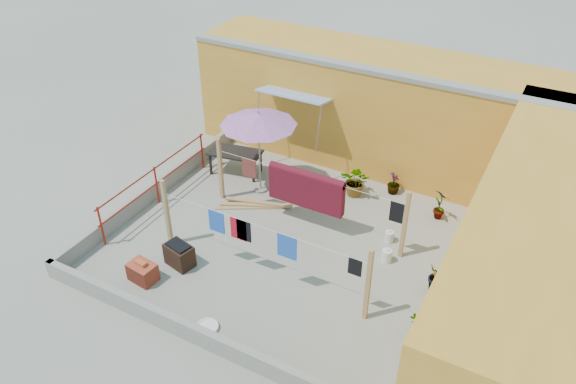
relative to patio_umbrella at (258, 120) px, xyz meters
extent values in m
plane|color=#9E998E|center=(1.78, -1.59, -2.15)|extent=(80.00, 80.00, 0.00)
cube|color=orange|center=(2.28, 3.11, -0.55)|extent=(11.00, 2.40, 3.20)
cube|color=gray|center=(2.28, 2.06, 1.00)|extent=(11.00, 0.35, 0.12)
cube|color=#2D51B2|center=(0.18, 1.56, 0.10)|extent=(2.00, 0.79, 0.22)
cylinder|color=gray|center=(-0.77, 1.19, -0.55)|extent=(0.03, 0.30, 1.28)
cylinder|color=gray|center=(1.13, 1.19, -0.55)|extent=(0.03, 0.30, 1.28)
cube|color=orange|center=(6.98, -1.59, -0.55)|extent=(2.40, 9.00, 3.20)
cube|color=gray|center=(1.78, -5.17, -1.93)|extent=(8.30, 0.16, 0.44)
cube|color=gray|center=(-2.30, -1.59, -1.93)|extent=(0.16, 7.30, 0.44)
cylinder|color=maroon|center=(-2.07, -3.79, -1.60)|extent=(0.05, 0.05, 1.10)
cylinder|color=maroon|center=(-2.07, -1.79, -1.60)|extent=(0.05, 0.05, 1.10)
cylinder|color=maroon|center=(-2.07, 0.21, -1.60)|extent=(0.05, 0.05, 1.10)
cylinder|color=maroon|center=(-2.07, -1.79, -1.10)|extent=(0.04, 4.20, 0.04)
cylinder|color=maroon|center=(-2.07, -1.79, -1.55)|extent=(0.04, 4.20, 0.04)
cube|color=tan|center=(-0.72, -2.99, -1.25)|extent=(0.09, 0.09, 1.80)
cube|color=tan|center=(4.28, -2.99, -1.25)|extent=(0.09, 0.09, 1.80)
cube|color=tan|center=(4.28, -0.79, -1.25)|extent=(0.09, 0.09, 1.80)
cube|color=tan|center=(-0.72, -0.79, -1.25)|extent=(0.09, 0.09, 1.80)
cylinder|color=silver|center=(1.78, -2.99, -0.70)|extent=(5.00, 0.01, 0.01)
cylinder|color=silver|center=(1.78, -0.79, -0.70)|extent=(5.00, 0.01, 0.01)
cube|color=#500D1A|center=(1.78, -0.79, -1.10)|extent=(1.96, 0.22, 0.91)
cube|color=black|center=(4.06, -0.79, -0.97)|extent=(0.32, 0.02, 0.54)
cube|color=maroon|center=(0.17, -0.79, -0.96)|extent=(0.40, 0.02, 0.52)
cube|color=blue|center=(0.70, -2.99, -0.98)|extent=(0.40, 0.02, 0.56)
cube|color=black|center=(1.40, -2.99, -0.97)|extent=(0.35, 0.02, 0.53)
cube|color=#B60E20|center=(1.27, -2.99, -0.98)|extent=(0.41, 0.02, 0.55)
cube|color=blue|center=(2.46, -2.99, -1.00)|extent=(0.45, 0.02, 0.59)
cube|color=black|center=(3.97, -2.99, -0.90)|extent=(0.28, 0.02, 0.41)
cylinder|color=gray|center=(0.00, 0.00, -2.12)|extent=(0.36, 0.36, 0.06)
cylinder|color=gray|center=(0.00, 0.00, -1.01)|extent=(0.04, 0.04, 2.29)
cone|color=#B863A4|center=(0.00, 0.00, 0.02)|extent=(2.41, 2.41, 0.32)
cylinder|color=gray|center=(0.00, 0.00, 0.20)|extent=(0.04, 0.04, 0.10)
cube|color=black|center=(-1.08, 0.43, -1.48)|extent=(1.59, 1.00, 0.06)
cube|color=black|center=(-1.66, 0.02, -1.83)|extent=(0.06, 0.06, 0.65)
cube|color=black|center=(-1.77, 0.61, -1.83)|extent=(0.06, 0.06, 0.65)
cube|color=black|center=(-0.39, 0.26, -1.83)|extent=(0.06, 0.06, 0.65)
cube|color=black|center=(-0.50, 0.84, -1.83)|extent=(0.06, 0.06, 0.65)
cube|color=#A43825|center=(-0.46, -4.29, -1.93)|extent=(0.64, 0.50, 0.44)
cube|color=#BD582C|center=(-0.46, -4.29, -1.67)|extent=(0.29, 0.16, 0.09)
cube|color=tan|center=(0.16, -0.88, -2.13)|extent=(1.62, 0.99, 0.04)
cube|color=tan|center=(0.24, -0.76, -2.09)|extent=(1.68, 0.86, 0.04)
cube|color=tan|center=(0.32, -0.64, -2.05)|extent=(1.75, 0.63, 0.04)
cube|color=black|center=(-0.05, -3.49, -1.88)|extent=(0.72, 0.56, 0.54)
cube|color=black|center=(-0.05, -3.49, -1.59)|extent=(0.60, 0.43, 0.04)
cylinder|color=silver|center=(1.61, -4.79, -2.12)|extent=(0.44, 0.44, 0.06)
torus|color=silver|center=(1.61, -4.79, -2.09)|extent=(0.47, 0.47, 0.05)
cylinder|color=silver|center=(3.86, -0.43, -2.01)|extent=(0.21, 0.21, 0.29)
cylinder|color=silver|center=(3.86, -0.43, -1.84)|extent=(0.06, 0.06, 0.05)
cylinder|color=silver|center=(4.06, -1.14, -1.99)|extent=(0.24, 0.24, 0.32)
cylinder|color=silver|center=(4.06, -1.14, -1.81)|extent=(0.06, 0.06, 0.05)
torus|color=#17671B|center=(5.48, -0.09, -2.13)|extent=(0.49, 0.49, 0.03)
torus|color=#17671B|center=(5.48, -0.09, -2.10)|extent=(0.42, 0.42, 0.03)
imported|color=#255F1B|center=(2.36, 1.04, -1.72)|extent=(0.82, 0.72, 0.87)
imported|color=#255F1B|center=(3.22, 1.61, -1.84)|extent=(0.42, 0.42, 0.61)
imported|color=#255F1B|center=(4.64, 1.07, -1.71)|extent=(0.56, 0.51, 0.89)
imported|color=#255F1B|center=(5.30, -1.58, -1.76)|extent=(0.40, 0.48, 0.79)
imported|color=#255F1B|center=(5.48, -2.98, -1.85)|extent=(0.71, 0.72, 0.61)
camera|label=1|loc=(6.76, -10.83, 6.48)|focal=35.00mm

